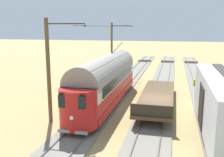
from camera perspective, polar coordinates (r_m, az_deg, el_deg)
ground_plane at (r=22.03m, az=9.72°, el=-6.79°), size 220.00×220.00×0.00m
track_streetcar_siding at (r=22.50m, az=21.38°, el=-6.89°), size 2.80×80.00×0.18m
track_adjacent_siding at (r=22.31m, az=9.78°, el=-6.41°), size 2.80×80.00×0.18m
track_third_siding at (r=23.02m, az=-1.53°, el=-5.68°), size 2.80×80.00×0.18m
vintage_streetcar at (r=22.83m, az=-1.31°, el=-0.13°), size 2.65×16.06×4.96m
flatcar_adjacent at (r=22.80m, az=9.98°, el=-3.92°), size 2.80×12.07×1.60m
catenary_pole_foreground at (r=36.19m, az=0.06°, el=6.71°), size 3.01×0.28×7.43m
catenary_pole_mid_near at (r=18.62m, az=-13.74°, el=2.04°), size 3.01×0.28×7.43m
overhead_wire_run at (r=27.02m, az=1.10°, el=11.53°), size 2.81×22.76×0.18m
track_end_bumper at (r=31.71m, az=19.23°, el=-0.94°), size 1.80×0.60×0.80m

